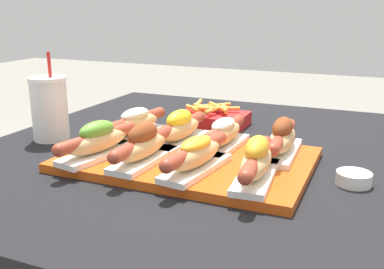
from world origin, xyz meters
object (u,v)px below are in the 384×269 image
Objects in this scene: drink_cup at (50,108)px; hot_dog_1 at (143,145)px; hot_dog_2 at (196,155)px; fries_basket at (213,118)px; serving_tray at (188,159)px; sauce_bowl at (354,178)px; hot_dog_5 at (179,129)px; hot_dog_3 at (256,161)px; hot_dog_4 at (135,124)px; hot_dog_6 at (223,134)px; hot_dog_7 at (282,139)px; hot_dog_0 at (98,141)px.

hot_dog_1 is at bearing -17.93° from drink_cup.
fries_basket is (-0.11, 0.39, -0.03)m from hot_dog_2.
sauce_bowl is at bearing 2.75° from serving_tray.
hot_dog_5 is (-0.05, 0.07, 0.04)m from serving_tray.
hot_dog_1 is 0.23m from hot_dog_3.
hot_dog_3 is 1.04× the size of drink_cup.
serving_tray is 0.33m from sauce_bowl.
hot_dog_5 is (0.01, 0.14, -0.00)m from hot_dog_1.
hot_dog_4 is at bearing 11.49° from drink_cup.
hot_dog_2 is at bearing -73.66° from fries_basket.
hot_dog_7 is at bearing 3.79° from hot_dog_6.
drink_cup is at bearing 169.33° from hot_dog_3.
hot_dog_2 is at bearing 0.97° from hot_dog_0.
hot_dog_5 is 1.00× the size of hot_dog_7.
hot_dog_7 is (0.18, 0.08, 0.04)m from serving_tray.
hot_dog_0 is 0.33m from hot_dog_3.
fries_basket is at bearing 120.81° from hot_dog_3.
hot_dog_3 reaches higher than hot_dog_2.
drink_cup is (-0.43, 0.11, 0.03)m from hot_dog_2.
hot_dog_0 reaches higher than serving_tray.
hot_dog_3 is at bearing -0.12° from hot_dog_1.
hot_dog_3 is at bearing -59.19° from fries_basket.
hot_dog_5 is at bearing 84.79° from hot_dog_1.
drink_cup is (-0.43, -0.04, 0.03)m from hot_dog_6.
serving_tray is 2.27× the size of hot_dog_0.
hot_dog_1 is 1.01× the size of hot_dog_4.
serving_tray is 2.24× the size of hot_dog_7.
hot_dog_3 is at bearing -23.67° from hot_dog_4.
hot_dog_2 is at bearing -90.03° from hot_dog_6.
hot_dog_7 is (0.13, 0.01, 0.00)m from hot_dog_6.
fries_basket is (-0.01, 0.24, -0.03)m from hot_dog_5.
drink_cup reaches higher than hot_dog_7.
fries_basket is (-0.24, 0.23, -0.03)m from hot_dog_7.
hot_dog_2 reaches higher than fries_basket.
hot_dog_4 reaches higher than sauce_bowl.
drink_cup is at bearing -174.14° from hot_dog_6.
hot_dog_5 is 3.46× the size of sauce_bowl.
hot_dog_7 is at bearing 5.39° from drink_cup.
serving_tray is 2.25× the size of hot_dog_2.
hot_dog_3 is 0.26m from hot_dog_5.
sauce_bowl is at bearing -6.38° from hot_dog_4.
serving_tray is at bearing -4.16° from drink_cup.
hot_dog_0 is 3.41× the size of sauce_bowl.
sauce_bowl is at bearing -36.89° from fries_basket.
serving_tray is 0.32m from fries_basket.
hot_dog_7 is 0.17m from sauce_bowl.
hot_dog_3 is 1.22× the size of fries_basket.
serving_tray is 7.75× the size of sauce_bowl.
hot_dog_3 is 0.56m from drink_cup.
hot_dog_6 is 1.23× the size of fries_basket.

